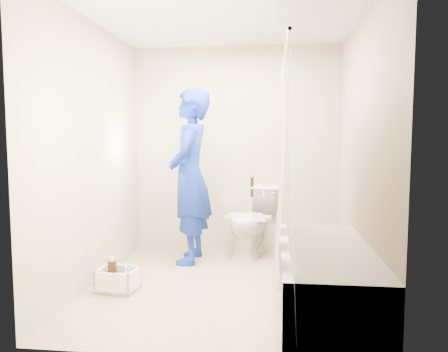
# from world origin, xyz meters

# --- Properties ---
(floor) EXTENTS (2.60, 2.60, 0.00)m
(floor) POSITION_xyz_m (0.00, 0.00, 0.00)
(floor) COLOR tan
(floor) RESTS_ON ground
(ceiling) EXTENTS (2.40, 2.60, 0.02)m
(ceiling) POSITION_xyz_m (0.00, 0.00, 2.40)
(ceiling) COLOR silver
(ceiling) RESTS_ON wall_back
(wall_back) EXTENTS (2.40, 0.02, 2.40)m
(wall_back) POSITION_xyz_m (0.00, 1.30, 1.20)
(wall_back) COLOR #B9AC8E
(wall_back) RESTS_ON ground
(wall_front) EXTENTS (2.40, 0.02, 2.40)m
(wall_front) POSITION_xyz_m (0.00, -1.30, 1.20)
(wall_front) COLOR #B9AC8E
(wall_front) RESTS_ON ground
(wall_left) EXTENTS (0.02, 2.60, 2.40)m
(wall_left) POSITION_xyz_m (-1.20, 0.00, 1.20)
(wall_left) COLOR #B9AC8E
(wall_left) RESTS_ON ground
(wall_right) EXTENTS (0.02, 2.60, 2.40)m
(wall_right) POSITION_xyz_m (1.20, 0.00, 1.20)
(wall_right) COLOR #B9AC8E
(wall_right) RESTS_ON ground
(bathtub) EXTENTS (0.70, 1.75, 0.50)m
(bathtub) POSITION_xyz_m (0.85, -0.43, 0.27)
(bathtub) COLOR silver
(bathtub) RESTS_ON ground
(curtain_rod) EXTENTS (0.02, 1.90, 0.02)m
(curtain_rod) POSITION_xyz_m (0.52, -0.43, 1.95)
(curtain_rod) COLOR silver
(curtain_rod) RESTS_ON wall_back
(shower_curtain) EXTENTS (0.06, 1.75, 1.80)m
(shower_curtain) POSITION_xyz_m (0.52, -0.43, 1.02)
(shower_curtain) COLOR white
(shower_curtain) RESTS_ON curtain_rod
(toilet) EXTENTS (0.66, 0.88, 0.79)m
(toilet) POSITION_xyz_m (0.20, 1.08, 0.40)
(toilet) COLOR silver
(toilet) RESTS_ON ground
(tank_lid) EXTENTS (0.53, 0.35, 0.04)m
(tank_lid) POSITION_xyz_m (0.16, 0.96, 0.46)
(tank_lid) COLOR white
(tank_lid) RESTS_ON toilet
(tank_internals) EXTENTS (0.19, 0.09, 0.26)m
(tank_internals) POSITION_xyz_m (0.23, 1.29, 0.78)
(tank_internals) COLOR black
(tank_internals) RESTS_ON toilet
(plumber) EXTENTS (0.46, 0.69, 1.86)m
(plumber) POSITION_xyz_m (-0.45, 0.76, 0.93)
(plumber) COLOR #1018A0
(plumber) RESTS_ON ground
(cleaning_caddy) EXTENTS (0.36, 0.30, 0.25)m
(cleaning_caddy) POSITION_xyz_m (-0.90, -0.22, 0.09)
(cleaning_caddy) COLOR white
(cleaning_caddy) RESTS_ON ground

